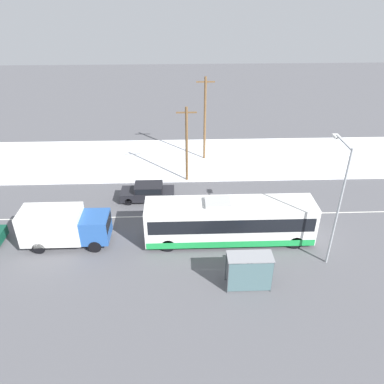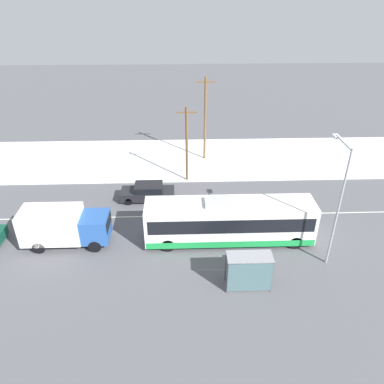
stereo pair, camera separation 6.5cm
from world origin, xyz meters
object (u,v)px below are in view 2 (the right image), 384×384
at_px(bus_shelter, 250,268).
at_px(city_bus, 229,221).
at_px(pedestrian_at_stop, 250,258).
at_px(streetlamp, 338,192).
at_px(utility_pole_roadside, 187,144).
at_px(utility_pole_snowlot, 205,118).
at_px(box_truck, 63,225).
at_px(sedan_car, 148,191).

bearing_deg(bus_shelter, city_bus, 97.01).
distance_m(pedestrian_at_stop, streetlamp, 6.94).
relative_size(bus_shelter, utility_pole_roadside, 0.39).
bearing_deg(utility_pole_snowlot, box_truck, -127.88).
relative_size(sedan_car, utility_pole_roadside, 0.64).
xyz_separation_m(city_bus, utility_pole_roadside, (-2.85, 9.32, 2.13)).
relative_size(city_bus, bus_shelter, 4.34).
bearing_deg(sedan_car, streetlamp, 147.11).
xyz_separation_m(city_bus, utility_pole_snowlot, (-0.89, 14.08, 2.86)).
distance_m(city_bus, utility_pole_roadside, 9.98).
relative_size(pedestrian_at_stop, streetlamp, 0.21).
relative_size(box_truck, sedan_car, 1.34).
bearing_deg(city_bus, box_truck, -179.91).
xyz_separation_m(pedestrian_at_stop, utility_pole_roadside, (-3.81, 12.76, 2.70)).
bearing_deg(utility_pole_roadside, city_bus, -73.02).
bearing_deg(utility_pole_roadside, streetlamp, -51.44).
relative_size(pedestrian_at_stop, utility_pole_snowlot, 0.20).
xyz_separation_m(streetlamp, utility_pole_snowlot, (-7.27, 16.33, -0.75)).
height_order(sedan_car, streetlamp, streetlamp).
xyz_separation_m(box_truck, bus_shelter, (12.48, -5.03, 0.09)).
xyz_separation_m(pedestrian_at_stop, streetlamp, (5.41, 1.18, 4.18)).
bearing_deg(streetlamp, bus_shelter, -154.07).
bearing_deg(pedestrian_at_stop, bus_shelter, -102.09).
xyz_separation_m(utility_pole_roadside, utility_pole_snowlot, (1.96, 4.76, 0.73)).
distance_m(bus_shelter, utility_pole_roadside, 14.93).
bearing_deg(box_truck, streetlamp, -6.98).
bearing_deg(sedan_car, pedestrian_at_stop, 127.73).
height_order(city_bus, box_truck, city_bus).
height_order(streetlamp, utility_pole_snowlot, utility_pole_snowlot).
height_order(box_truck, utility_pole_snowlot, utility_pole_snowlot).
distance_m(box_truck, streetlamp, 18.74).
relative_size(sedan_car, pedestrian_at_stop, 2.60).
distance_m(sedan_car, utility_pole_snowlot, 10.44).
xyz_separation_m(box_truck, streetlamp, (18.24, -2.23, 3.67)).
height_order(city_bus, pedestrian_at_stop, city_bus).
relative_size(bus_shelter, streetlamp, 0.33).
bearing_deg(pedestrian_at_stop, sedan_car, 127.73).
relative_size(city_bus, sedan_car, 2.64).
relative_size(pedestrian_at_stop, utility_pole_roadside, 0.24).
relative_size(pedestrian_at_stop, bus_shelter, 0.63).
distance_m(bus_shelter, streetlamp, 7.34).
bearing_deg(streetlamp, utility_pole_snowlot, 113.99).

